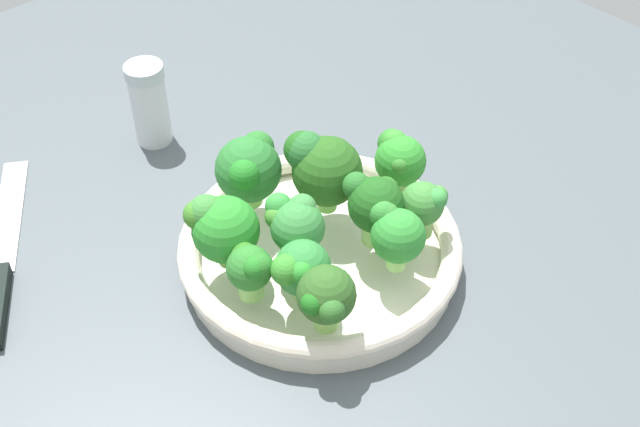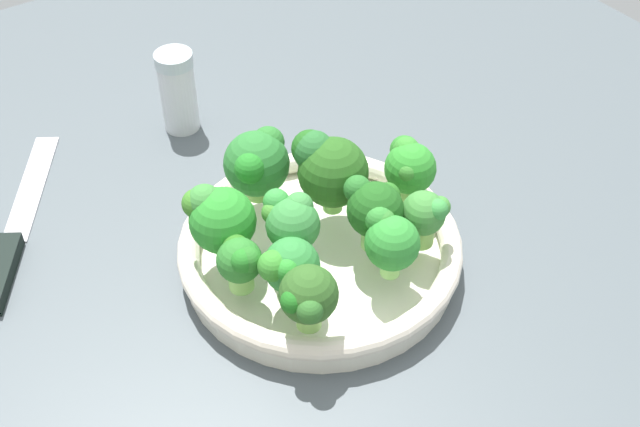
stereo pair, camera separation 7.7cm
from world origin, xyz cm
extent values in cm
cube|color=#4C555A|center=(0.00, 0.00, -1.25)|extent=(130.00, 130.00, 2.50)
cylinder|color=white|center=(2.62, -1.16, 0.86)|extent=(26.11, 26.11, 1.72)
torus|color=beige|center=(2.62, -1.16, 2.77)|extent=(27.20, 27.20, 2.10)
cylinder|color=#89C158|center=(10.02, -7.01, 4.96)|extent=(2.49, 2.49, 2.29)
sphere|color=#3D8237|center=(10.02, -7.01, 7.46)|extent=(4.18, 4.18, 4.18)
sphere|color=#39903F|center=(10.56, -8.16, 8.46)|extent=(2.05, 2.05, 2.05)
sphere|color=#3D8635|center=(11.50, -7.52, 7.85)|extent=(2.03, 2.03, 2.03)
cylinder|color=#7DB655|center=(-5.75, 2.03, 4.87)|extent=(1.87, 1.87, 2.11)
sphere|color=#2B8C2B|center=(-5.75, 2.03, 7.91)|extent=(6.11, 6.11, 6.11)
sphere|color=#3B7F26|center=(-7.21, 3.92, 9.32)|extent=(2.69, 2.69, 2.69)
sphere|color=#3C8E2D|center=(-5.60, 3.74, 8.98)|extent=(2.53, 2.53, 2.53)
sphere|color=#3B8538|center=(-6.59, 3.53, 9.50)|extent=(3.23, 3.23, 3.23)
cylinder|color=#89C359|center=(0.89, 7.14, 4.81)|extent=(2.42, 2.42, 2.00)
sphere|color=#29722E|center=(0.89, 7.14, 7.91)|extent=(6.46, 6.46, 6.46)
sphere|color=#227A23|center=(-0.66, 5.63, 9.14)|extent=(3.04, 3.04, 3.04)
sphere|color=#2A712B|center=(2.68, 7.81, 9.25)|extent=(3.24, 3.24, 3.24)
cylinder|color=#9BCF65|center=(-3.32, -5.51, 4.69)|extent=(2.18, 2.18, 1.74)
sphere|color=#2F8038|center=(-3.32, -5.51, 7.18)|extent=(4.99, 4.99, 4.99)
sphere|color=#368A2C|center=(-5.09, -5.46, 8.16)|extent=(2.75, 2.75, 2.75)
sphere|color=#2C8B2C|center=(-4.43, -6.62, 8.31)|extent=(2.06, 2.06, 2.06)
cylinder|color=#89D05F|center=(5.89, 1.42, 5.03)|extent=(1.93, 1.93, 2.43)
sphere|color=#265A1C|center=(5.89, 1.42, 8.44)|extent=(6.78, 6.78, 6.78)
sphere|color=#27662D|center=(4.98, 3.33, 10.14)|extent=(3.96, 3.96, 3.96)
sphere|color=#1F5B1B|center=(4.88, 3.75, 10.21)|extent=(3.64, 3.64, 3.64)
cylinder|color=#84C366|center=(-1.02, -2.23, 5.20)|extent=(2.63, 2.63, 2.78)
sphere|color=#36823B|center=(-1.02, -2.23, 8.19)|extent=(4.91, 4.91, 4.91)
sphere|color=#338C39|center=(-1.29, -0.29, 9.39)|extent=(2.44, 2.44, 2.44)
sphere|color=#3F852E|center=(-1.95, -0.53, 8.85)|extent=(2.19, 2.19, 2.19)
sphere|color=#3D8940|center=(0.28, -1.71, 9.49)|extent=(2.60, 2.60, 2.60)
cylinder|color=#8BCB63|center=(-6.69, -2.42, 4.83)|extent=(2.28, 2.28, 2.02)
sphere|color=#2C762A|center=(-6.69, -2.42, 7.16)|extent=(4.06, 4.06, 4.06)
sphere|color=#2C6F1E|center=(-6.37, -1.32, 7.64)|extent=(2.39, 2.39, 2.39)
sphere|color=#237522|center=(-6.93, -3.55, 8.19)|extent=(2.16, 2.16, 2.16)
sphere|color=#276E24|center=(-6.40, -3.65, 8.14)|extent=(2.26, 2.26, 2.26)
cylinder|color=#85BA5E|center=(6.11, -4.87, 5.20)|extent=(2.34, 2.34, 2.77)
sphere|color=#1D571A|center=(6.11, -4.87, 8.28)|extent=(5.21, 5.21, 5.21)
sphere|color=#26681E|center=(7.86, -4.29, 8.66)|extent=(2.51, 2.51, 2.51)
sphere|color=#276A27|center=(5.65, -2.74, 9.45)|extent=(2.58, 2.58, 2.58)
cylinder|color=#88C459|center=(-4.17, -9.40, 4.92)|extent=(2.18, 2.18, 2.21)
sphere|color=#2D5A21|center=(-4.17, -9.40, 7.66)|extent=(5.03, 5.03, 5.03)
sphere|color=#2D6426|center=(-5.25, -11.19, 8.05)|extent=(2.23, 2.23, 2.23)
sphere|color=#1D691B|center=(-5.91, -9.74, 8.25)|extent=(2.09, 2.09, 2.09)
cylinder|color=#86C05A|center=(13.18, -1.24, 4.72)|extent=(2.37, 2.37, 1.81)
sphere|color=#2F8C2B|center=(13.18, -1.24, 7.29)|extent=(5.11, 5.11, 5.11)
sphere|color=#378A2E|center=(13.59, 0.49, 8.56)|extent=(2.63, 2.63, 2.63)
sphere|color=#39852F|center=(12.03, -2.18, 8.02)|extent=(2.13, 2.13, 2.13)
sphere|color=#2C7A27|center=(13.97, 0.74, 7.92)|extent=(2.89, 2.89, 2.89)
cylinder|color=#95D66D|center=(5.20, -8.59, 4.91)|extent=(1.80, 1.80, 2.19)
sphere|color=#2F8C32|center=(5.20, -8.59, 7.61)|extent=(4.95, 4.95, 4.95)
sphere|color=#337B2E|center=(5.32, -6.93, 8.93)|extent=(2.32, 2.32, 2.32)
sphere|color=#308230|center=(5.18, -6.57, 8.97)|extent=(2.54, 2.54, 2.54)
cube|color=silver|center=(-16.51, 25.82, 0.20)|extent=(11.27, 15.77, 0.40)
cylinder|color=silver|center=(1.93, 26.29, 4.23)|extent=(4.08, 4.08, 8.46)
cylinder|color=silver|center=(1.93, 26.29, 9.18)|extent=(4.29, 4.29, 1.43)
camera|label=1|loc=(-35.14, -42.71, 59.28)|focal=46.86mm
camera|label=2|loc=(-29.12, -47.47, 59.28)|focal=46.86mm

